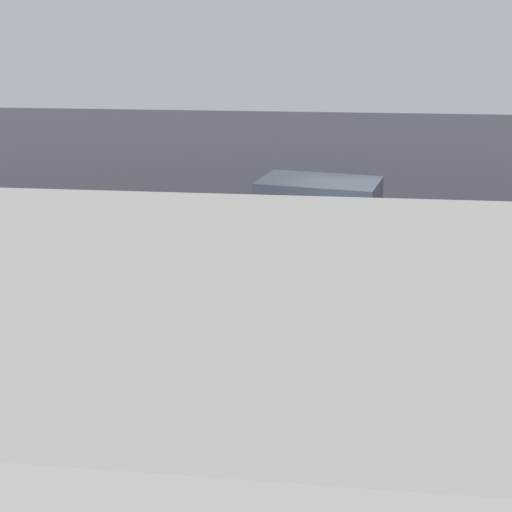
# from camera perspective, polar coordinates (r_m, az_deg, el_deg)

# --- Properties ---
(ground_plane) EXTENTS (60.00, 60.00, 0.00)m
(ground_plane) POSITION_cam_1_polar(r_m,az_deg,el_deg) (14.00, 8.01, -3.10)
(ground_plane) COLOR black
(kerb_strip) EXTENTS (24.00, 3.20, 0.04)m
(kerb_strip) POSITION_cam_1_polar(r_m,az_deg,el_deg) (10.18, 8.39, -11.53)
(kerb_strip) COLOR slate
(kerb_strip) RESTS_ON ground
(moving_hatchback) EXTENTS (4.15, 2.41, 2.06)m
(moving_hatchback) POSITION_cam_1_polar(r_m,az_deg,el_deg) (14.59, 4.13, 2.17)
(moving_hatchback) COLOR red
(moving_hatchback) RESTS_ON ground
(fire_hydrant) EXTENTS (0.42, 0.31, 0.80)m
(fire_hydrant) POSITION_cam_1_polar(r_m,az_deg,el_deg) (11.97, -6.68, -4.73)
(fire_hydrant) COLOR gold
(fire_hydrant) RESTS_ON ground
(pedestrian) EXTENTS (0.32, 0.56, 1.62)m
(pedestrian) POSITION_cam_1_polar(r_m,az_deg,el_deg) (11.80, -10.42, -2.35)
(pedestrian) COLOR silver
(pedestrian) RESTS_ON ground
(metal_railing) EXTENTS (10.85, 0.04, 1.05)m
(metal_railing) POSITION_cam_1_polar(r_m,az_deg,el_deg) (9.13, 18.01, -10.80)
(metal_railing) COLOR #B7BABF
(metal_railing) RESTS_ON ground
(sign_post) EXTENTS (0.07, 0.44, 2.40)m
(sign_post) POSITION_cam_1_polar(r_m,az_deg,el_deg) (10.44, -16.20, -1.91)
(sign_post) COLOR #4C4C51
(sign_post) RESTS_ON ground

